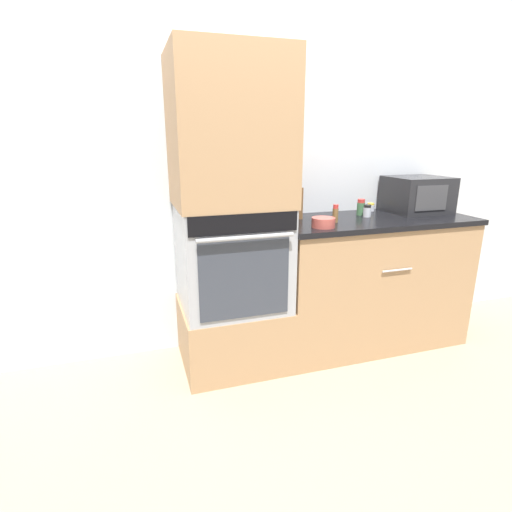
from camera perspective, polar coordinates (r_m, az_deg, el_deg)
The scene contains 13 objects.
ground_plane at distance 2.68m, azimuth 5.72°, elevation -16.61°, with size 12.00×12.00×0.00m, color gray.
wall_back at distance 2.84m, azimuth 1.34°, elevation 12.27°, with size 8.00×0.05×2.50m.
oven_cabinet_base at distance 2.72m, azimuth -3.31°, elevation -10.87°, with size 0.67×0.60×0.42m.
wall_oven at distance 2.52m, azimuth -3.48°, elevation -0.07°, with size 0.65×0.64×0.65m.
oven_cabinet_upper at distance 2.42m, azimuth -3.83°, elevation 17.41°, with size 0.67×0.60×0.87m.
counter_unit at distance 3.01m, azimuth 15.69°, elevation -3.40°, with size 1.38×0.63×0.93m.
microwave at distance 3.21m, azimuth 22.00°, elevation 8.15°, with size 0.42×0.37×0.26m.
knife_block at distance 2.76m, azimuth 5.30°, elevation 7.65°, with size 0.09×0.13×0.26m.
bowl at distance 2.49m, azimuth 9.60°, elevation 4.75°, with size 0.15×0.15×0.06m.
condiment_jar_near at distance 2.95m, azimuth 14.74°, elevation 6.75°, with size 0.06×0.06×0.11m.
condiment_jar_mid at distance 2.65m, azimuth 11.27°, elevation 5.95°, with size 0.04×0.04×0.12m.
condiment_jar_far at distance 2.89m, azimuth 15.59°, elevation 6.21°, with size 0.05×0.05×0.08m.
condiment_jar_back at distance 3.14m, azimuth 16.06°, elevation 6.72°, with size 0.06×0.06×0.06m.
Camera 1 is at (-0.92, -2.05, 1.45)m, focal length 28.00 mm.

